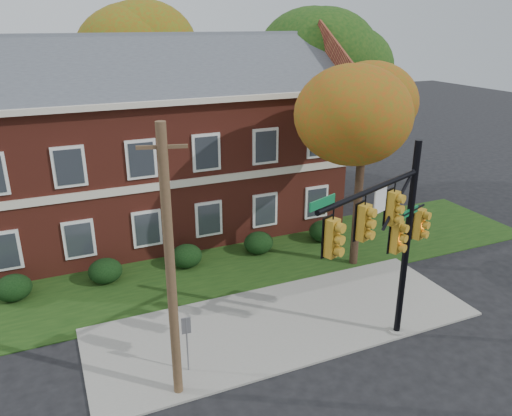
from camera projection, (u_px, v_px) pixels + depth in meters
name	position (u px, v px, depth m)	size (l,w,h in m)	color
ground	(297.00, 338.00, 17.30)	(120.00, 120.00, 0.00)	black
sidewalk	(284.00, 322.00, 18.15)	(14.00, 5.00, 0.08)	gray
grass_strip	(234.00, 265.00, 22.44)	(30.00, 6.00, 0.04)	#193811
apartment_building	(153.00, 134.00, 25.04)	(18.80, 8.80, 9.74)	maroon
hedge_far_left	(13.00, 288.00, 19.49)	(1.40, 1.26, 1.05)	black
hedge_left	(105.00, 271.00, 20.80)	(1.40, 1.26, 1.05)	black
hedge_center	(186.00, 256.00, 22.11)	(1.40, 1.26, 1.05)	black
hedge_right	(258.00, 243.00, 23.42)	(1.40, 1.26, 1.05)	black
hedge_far_right	(323.00, 231.00, 24.73)	(1.40, 1.26, 1.05)	black
tree_near_right	(371.00, 116.00, 20.22)	(4.50, 4.25, 8.58)	black
tree_right_rear	(339.00, 61.00, 28.91)	(6.30, 5.95, 10.62)	black
tree_far_rear	(142.00, 46.00, 30.90)	(6.84, 6.46, 11.52)	black
traffic_signal	(389.00, 232.00, 15.18)	(5.81, 2.50, 6.92)	gray
utility_pole	(170.00, 269.00, 13.31)	(1.23, 0.42, 8.07)	brown
sign_post	(187.00, 336.00, 15.16)	(0.29, 0.06, 1.98)	slate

